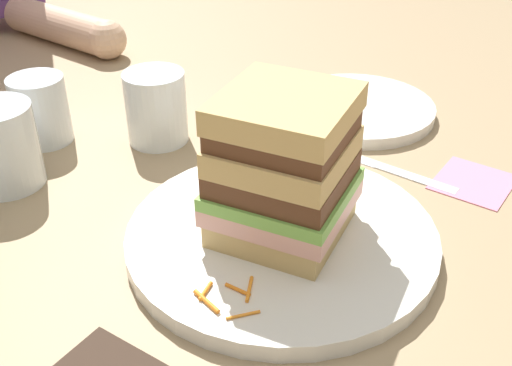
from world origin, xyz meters
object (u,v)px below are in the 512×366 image
object	(u,v)px
empty_tumbler_0	(1,146)
empty_tumbler_1	(41,110)
main_plate	(281,237)
knife	(378,165)
side_plate	(357,108)
sandwich	(283,168)
napkin_pink	(473,182)
juice_glass	(156,111)

from	to	relation	value
empty_tumbler_0	empty_tumbler_1	distance (m)	0.10
main_plate	knife	size ratio (longest dim) A/B	1.46
empty_tumbler_1	knife	bearing A→B (deg)	-62.09
empty_tumbler_1	side_plate	distance (m)	0.40
sandwich	side_plate	bearing A→B (deg)	15.32
empty_tumbler_1	sandwich	bearing A→B (deg)	-89.38
empty_tumbler_1	napkin_pink	xyz separation A→B (m)	(0.22, -0.46, -0.04)
empty_tumbler_0	empty_tumbler_1	xyz separation A→B (m)	(0.09, 0.05, -0.00)
empty_tumbler_0	napkin_pink	bearing A→B (deg)	-53.21
knife	empty_tumbler_1	distance (m)	0.41
napkin_pink	knife	bearing A→B (deg)	106.68
side_plate	napkin_pink	xyz separation A→B (m)	(-0.08, -0.19, -0.01)
knife	empty_tumbler_0	distance (m)	0.42
main_plate	napkin_pink	world-z (taller)	main_plate
sandwich	knife	xyz separation A→B (m)	(0.19, -0.01, -0.08)
knife	empty_tumbler_0	size ratio (longest dim) A/B	2.19
main_plate	sandwich	xyz separation A→B (m)	(0.00, 0.00, 0.08)
empty_tumbler_1	napkin_pink	size ratio (longest dim) A/B	0.97
knife	side_plate	xyz separation A→B (m)	(0.11, 0.09, 0.01)
main_plate	empty_tumbler_0	world-z (taller)	empty_tumbler_0
empty_tumbler_0	side_plate	distance (m)	0.44
main_plate	empty_tumbler_1	size ratio (longest dim) A/B	3.56
napkin_pink	empty_tumbler_0	bearing A→B (deg)	126.79
juice_glass	napkin_pink	xyz separation A→B (m)	(0.13, -0.35, -0.04)
side_plate	napkin_pink	world-z (taller)	side_plate
juice_glass	empty_tumbler_0	bearing A→B (deg)	160.33
knife	main_plate	bearing A→B (deg)	177.90
knife	juice_glass	size ratio (longest dim) A/B	2.29
side_plate	empty_tumbler_1	bearing A→B (deg)	137.46
main_plate	empty_tumbler_0	size ratio (longest dim) A/B	3.20
knife	napkin_pink	world-z (taller)	same
main_plate	knife	xyz separation A→B (m)	(0.19, -0.01, -0.01)
juice_glass	empty_tumbler_1	xyz separation A→B (m)	(-0.08, 0.11, 0.00)
main_plate	empty_tumbler_1	world-z (taller)	empty_tumbler_1
empty_tumbler_0	side_plate	size ratio (longest dim) A/B	0.45
empty_tumbler_0	empty_tumbler_1	world-z (taller)	empty_tumbler_0
juice_glass	empty_tumbler_1	size ratio (longest dim) A/B	1.06
main_plate	knife	bearing A→B (deg)	-2.10
empty_tumbler_0	side_plate	xyz separation A→B (m)	(0.38, -0.22, -0.04)
side_plate	sandwich	bearing A→B (deg)	-164.68
juice_glass	knife	bearing A→B (deg)	-66.99
sandwich	napkin_pink	distance (m)	0.25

